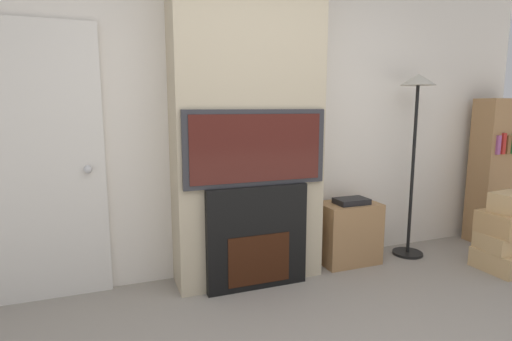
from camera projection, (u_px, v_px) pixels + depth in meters
The scene contains 9 objects.
wall_back at pixel (239, 113), 3.32m from camera, with size 6.00×0.06×2.70m.
chimney_breast at pixel (248, 114), 3.12m from camera, with size 1.18×0.38×2.70m.
fireplace at pixel (256, 237), 3.10m from camera, with size 0.80×0.15×0.81m.
television at pixel (256, 148), 2.98m from camera, with size 1.12×0.07×0.57m.
floor_lamp at pixel (416, 117), 3.63m from camera, with size 0.31×0.31×1.69m.
box_stack at pixel (508, 235), 3.44m from camera, with size 0.48×0.40×0.68m.
media_stand at pixel (348, 232), 3.61m from camera, with size 0.53×0.35×0.60m.
bookshelf at pixel (495, 171), 4.13m from camera, with size 0.49×0.29×1.48m.
entry_door at pixel (45, 165), 2.82m from camera, with size 0.80×0.09×1.99m.
Camera 1 is at (-1.05, -1.16, 1.41)m, focal length 28.00 mm.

